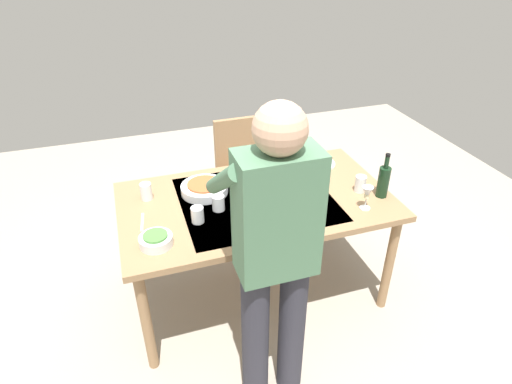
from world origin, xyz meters
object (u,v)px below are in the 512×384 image
Objects in this scene: wine_bottle at (383,181)px; dinner_plate_far at (319,163)px; water_cup_near_right at (360,184)px; person_server at (275,252)px; wine_glass_left at (367,194)px; wine_glass_right at (278,151)px; water_cup_near_left at (146,191)px; dining_table at (256,208)px; serving_bowl_pasta at (204,188)px; side_bowl_salad at (156,240)px; water_cup_far_left at (218,203)px; chair_near at (242,167)px; water_cup_far_right at (198,215)px; dinner_plate_near at (259,193)px.

dinner_plate_far is (0.19, -0.51, -0.10)m from wine_bottle.
wine_bottle is at bearing 136.58° from water_cup_near_right.
person_server reaches higher than water_cup_near_right.
wine_glass_left is 1.00× the size of wine_glass_right.
water_cup_near_left is at bearing 11.19° from wine_glass_right.
dining_table is 11.17× the size of wine_glass_right.
serving_bowl_pasta reaches higher than dining_table.
serving_bowl_pasta is (-0.36, 0.04, -0.02)m from water_cup_near_left.
serving_bowl_pasta is (1.05, -0.39, -0.08)m from wine_bottle.
side_bowl_salad is (0.94, 0.67, -0.07)m from wine_glass_right.
water_cup_far_left is at bearing 22.45° from dinner_plate_far.
chair_near is 1.29m from wine_glass_left.
water_cup_near_left is 1.02× the size of water_cup_near_right.
dining_table is 1.00× the size of person_server.
person_server is at bearing 29.92° from wine_bottle.
water_cup_near_left is 0.36m from serving_bowl_pasta.
water_cup_far_left is 0.99× the size of water_cup_far_right.
wine_bottle is 2.77× the size of water_cup_near_right.
dining_table is 5.70× the size of wine_bottle.
side_bowl_salad is (1.24, -0.04, -0.07)m from wine_glass_left.
water_cup_far_right is (0.24, -0.61, -0.14)m from person_server.
dining_table is at bearing -101.67° from person_server.
dinner_plate_far is at bearing -154.88° from dinner_plate_near.
wine_glass_right is 0.64m from water_cup_near_right.
serving_bowl_pasta is 0.35m from dinner_plate_near.
water_cup_near_left is at bearing -14.14° from water_cup_near_right.
dining_table is 5.62× the size of serving_bowl_pasta.
chair_near is at bearing -119.36° from water_cup_far_right.
dinner_plate_near is at bearing 25.12° from dinner_plate_far.
wine_glass_right is 1.58× the size of water_cup_far_left.
water_cup_far_right is at bearing 23.75° from dinner_plate_far.
wine_glass_left reaches higher than chair_near.
wine_bottle reaches higher than dining_table.
wine_bottle is at bearing -150.83° from wine_glass_left.
dining_table is 15.76× the size of water_cup_near_right.
dining_table is 11.17× the size of wine_glass_left.
side_bowl_salad is at bearing 35.27° from wine_glass_right.
person_server reaches higher than dinner_plate_far.
side_bowl_salad is 0.78× the size of dinner_plate_near.
wine_glass_right is 0.45m from dinner_plate_near.
dinner_plate_far is at bearing -124.96° from person_server.
dinner_plate_near is (-0.04, -0.05, 0.08)m from dining_table.
dinner_plate_near is at bearing -158.00° from water_cup_far_right.
wine_glass_left is 0.66× the size of dinner_plate_near.
wine_glass_right is at bearing -52.44° from wine_bottle.
water_cup_far_right is (0.14, 0.09, 0.00)m from water_cup_far_left.
water_cup_far_right reaches higher than dining_table.
chair_near is (-0.16, -0.86, -0.17)m from dining_table.
side_bowl_salad is 0.78× the size of dinner_plate_far.
serving_bowl_pasta is at bearing 21.02° from wine_glass_right.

